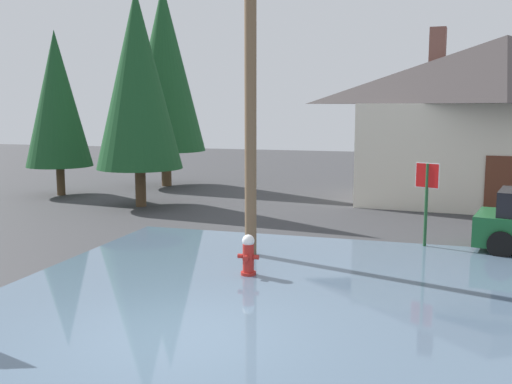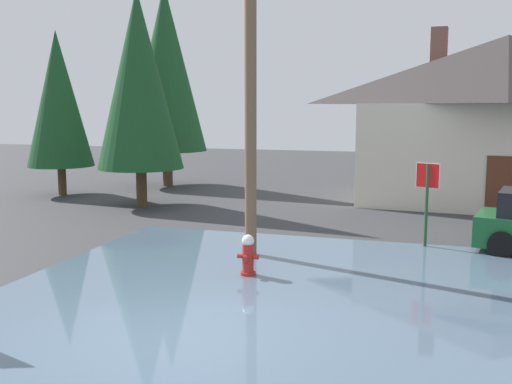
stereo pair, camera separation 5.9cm
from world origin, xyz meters
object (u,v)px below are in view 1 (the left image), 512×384
at_px(stop_sign_far, 427,188).
at_px(pine_tree_mid_left, 164,69).
at_px(fire_hydrant, 248,256).
at_px(house, 502,118).
at_px(pine_tree_short_left, 138,80).
at_px(pine_tree_tall_left, 57,99).
at_px(utility_pole, 250,57).

distance_m(stop_sign_far, pine_tree_mid_left, 15.15).
height_order(fire_hydrant, house, house).
relative_size(fire_hydrant, house, 0.08).
height_order(house, pine_tree_mid_left, pine_tree_mid_left).
distance_m(stop_sign_far, pine_tree_short_left, 11.06).
bearing_deg(pine_tree_short_left, fire_hydrant, -49.37).
height_order(fire_hydrant, pine_tree_tall_left, pine_tree_tall_left).
distance_m(fire_hydrant, utility_pole, 4.62).
distance_m(pine_tree_tall_left, pine_tree_short_left, 4.73).
distance_m(utility_pole, pine_tree_mid_left, 13.51).
distance_m(utility_pole, house, 11.88).
distance_m(utility_pole, pine_tree_tall_left, 12.76).
distance_m(house, pine_tree_short_left, 13.16).
bearing_deg(fire_hydrant, house, 62.40).
bearing_deg(pine_tree_mid_left, utility_pole, -56.28).
bearing_deg(pine_tree_tall_left, pine_tree_mid_left, 53.16).
bearing_deg(house, stop_sign_far, -107.77).
height_order(house, pine_tree_tall_left, pine_tree_tall_left).
xyz_separation_m(house, pine_tree_tall_left, (-16.88, -2.47, 0.72)).
height_order(stop_sign_far, pine_tree_short_left, pine_tree_short_left).
bearing_deg(pine_tree_short_left, pine_tree_tall_left, 160.78).
relative_size(fire_hydrant, pine_tree_tall_left, 0.14).
relative_size(stop_sign_far, pine_tree_mid_left, 0.24).
xyz_separation_m(utility_pole, pine_tree_tall_left, (-10.39, 7.36, -0.84)).
bearing_deg(pine_tree_short_left, pine_tree_mid_left, 105.73).
bearing_deg(stop_sign_far, utility_pole, -152.29).
xyz_separation_m(fire_hydrant, house, (6.02, 11.52, 2.72)).
distance_m(stop_sign_far, pine_tree_tall_left, 15.51).
bearing_deg(house, pine_tree_mid_left, 174.29).
bearing_deg(pine_tree_tall_left, stop_sign_far, -20.03).
distance_m(utility_pole, pine_tree_short_left, 8.34).
bearing_deg(utility_pole, fire_hydrant, -74.53).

